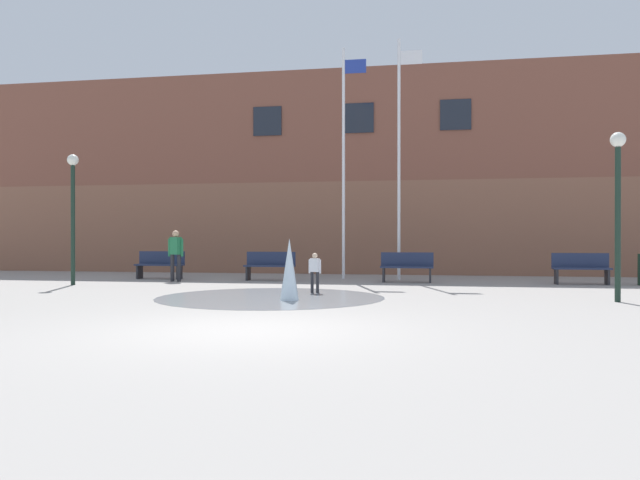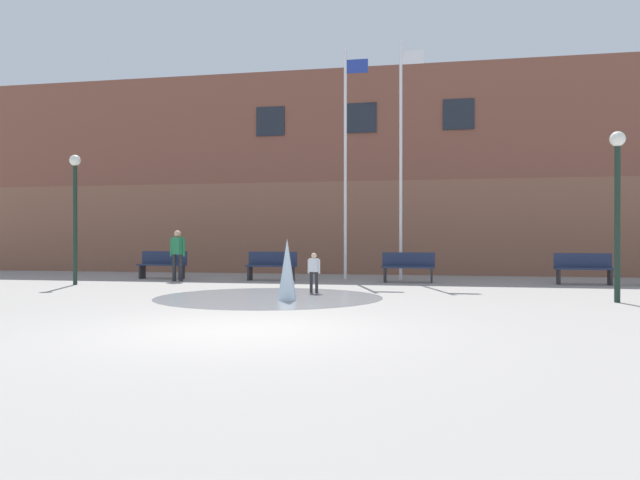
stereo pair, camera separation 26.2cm
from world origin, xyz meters
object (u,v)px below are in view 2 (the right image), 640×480
(park_bench_under_right_flagpole, at_px, (272,265))
(adult_in_red, at_px, (178,251))
(child_with_pink_shirt, at_px, (314,270))
(flagpole_right, at_px, (402,151))
(lamp_post_left_lane, at_px, (75,199))
(park_bench_under_left_flagpole, at_px, (163,264))
(park_bench_near_trashcan, at_px, (408,267))
(park_bench_far_right, at_px, (584,268))
(flagpole_left, at_px, (346,156))
(lamp_post_right_lane, at_px, (617,190))

(park_bench_under_right_flagpole, relative_size, adult_in_red, 1.01)
(child_with_pink_shirt, distance_m, flagpole_right, 6.69)
(flagpole_right, xyz_separation_m, lamp_post_left_lane, (-9.13, -4.03, -1.69))
(park_bench_under_left_flagpole, xyz_separation_m, park_bench_near_trashcan, (8.10, -0.13, 0.00))
(park_bench_far_right, height_order, flagpole_right, flagpole_right)
(flagpole_left, bearing_deg, flagpole_right, 0.00)
(park_bench_near_trashcan, xyz_separation_m, lamp_post_right_lane, (4.64, -5.06, 1.90))
(park_bench_far_right, bearing_deg, child_with_pink_shirt, -149.39)
(child_with_pink_shirt, relative_size, lamp_post_right_lane, 0.27)
(park_bench_under_left_flagpole, xyz_separation_m, lamp_post_left_lane, (-1.32, -2.95, 1.99))
(lamp_post_right_lane, bearing_deg, flagpole_right, 128.10)
(park_bench_under_left_flagpole, distance_m, flagpole_right, 8.71)
(park_bench_under_left_flagpole, bearing_deg, child_with_pink_shirt, -35.35)
(park_bench_far_right, bearing_deg, park_bench_near_trashcan, -179.24)
(flagpole_left, xyz_separation_m, flagpole_right, (1.82, 0.00, 0.10))
(park_bench_far_right, distance_m, lamp_post_left_lane, 14.87)
(flagpole_left, xyz_separation_m, lamp_post_right_lane, (6.74, -6.27, -1.68))
(flagpole_left, bearing_deg, park_bench_under_right_flagpole, -152.44)
(park_bench_under_right_flagpole, xyz_separation_m, child_with_pink_shirt, (2.26, -4.19, 0.10))
(park_bench_under_right_flagpole, height_order, park_bench_near_trashcan, same)
(park_bench_near_trashcan, xyz_separation_m, child_with_pink_shirt, (-2.07, -4.14, 0.10))
(flagpole_left, xyz_separation_m, lamp_post_left_lane, (-7.31, -4.03, -1.59))
(park_bench_near_trashcan, relative_size, child_with_pink_shirt, 1.62)
(adult_in_red, relative_size, flagpole_left, 0.21)
(flagpole_left, height_order, flagpole_right, flagpole_right)
(park_bench_far_right, distance_m, adult_in_red, 12.17)
(park_bench_far_right, xyz_separation_m, flagpole_left, (-7.13, 1.15, 3.58))
(park_bench_near_trashcan, bearing_deg, park_bench_under_right_flagpole, 179.30)
(park_bench_under_right_flagpole, bearing_deg, flagpole_left, 27.56)
(adult_in_red, relative_size, lamp_post_right_lane, 0.44)
(park_bench_under_left_flagpole, distance_m, adult_in_red, 1.54)
(flagpole_right, bearing_deg, park_bench_under_right_flagpole, -163.97)
(flagpole_left, relative_size, lamp_post_right_lane, 2.12)
(lamp_post_left_lane, bearing_deg, park_bench_far_right, 11.29)
(park_bench_near_trashcan, bearing_deg, lamp_post_left_lane, -163.33)
(park_bench_near_trashcan, xyz_separation_m, lamp_post_left_lane, (-9.41, -2.82, 1.99))
(park_bench_under_left_flagpole, height_order, flagpole_right, flagpole_right)
(park_bench_under_right_flagpole, height_order, lamp_post_left_lane, lamp_post_left_lane)
(flagpole_left, bearing_deg, park_bench_under_left_flagpole, -169.77)
(flagpole_left, distance_m, flagpole_right, 1.82)
(park_bench_far_right, relative_size, child_with_pink_shirt, 1.62)
(park_bench_under_right_flagpole, xyz_separation_m, park_bench_far_right, (9.36, 0.01, 0.00))
(park_bench_near_trashcan, xyz_separation_m, flagpole_left, (-2.10, 1.22, 3.58))
(park_bench_far_right, height_order, lamp_post_right_lane, lamp_post_right_lane)
(park_bench_under_right_flagpole, distance_m, adult_in_red, 2.97)
(adult_in_red, xyz_separation_m, flagpole_right, (6.81, 2.15, 3.22))
(park_bench_under_left_flagpole, bearing_deg, park_bench_near_trashcan, -0.95)
(park_bench_far_right, height_order, lamp_post_left_lane, lamp_post_left_lane)
(child_with_pink_shirt, relative_size, flagpole_left, 0.13)
(park_bench_under_left_flagpole, relative_size, adult_in_red, 1.01)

